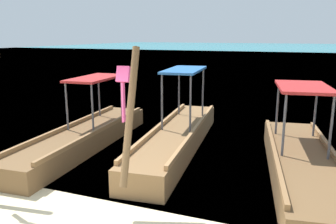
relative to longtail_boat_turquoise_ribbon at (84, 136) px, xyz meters
The scene contains 4 objects.
sea_water 57.70m from the longtail_boat_turquoise_ribbon, 87.52° to the left, with size 120.00×120.00×0.00m, color #147A89.
longtail_boat_turquoise_ribbon is the anchor object (origin of this frame).
longtail_boat_pink_ribbon 2.43m from the longtail_boat_turquoise_ribbon, 18.85° to the left, with size 1.64×6.66×2.71m.
longtail_boat_yellow_ribbon 5.33m from the longtail_boat_turquoise_ribbon, ahead, with size 2.01×5.71×2.44m.
Camera 1 is at (2.68, -2.97, 2.89)m, focal length 36.82 mm.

